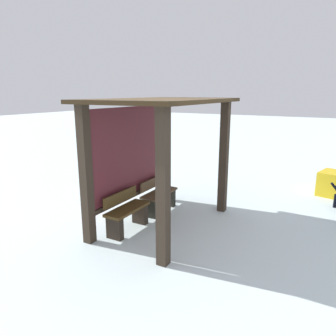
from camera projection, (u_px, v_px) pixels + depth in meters
ground_plane at (164, 224)px, 6.05m from camera, size 60.00×60.00×0.00m
bus_shelter at (151, 136)px, 5.78m from camera, size 2.91×1.87×2.37m
bench_left_inside at (127, 213)px, 5.72m from camera, size 0.97×0.35×0.72m
bench_center_inside at (159, 197)px, 6.67m from camera, size 0.97×0.36×0.71m
grit_bin at (332, 183)px, 7.71m from camera, size 0.82×0.71×0.59m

